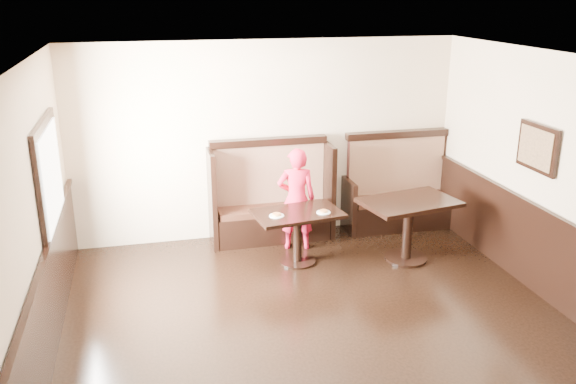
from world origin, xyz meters
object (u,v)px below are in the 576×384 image
object	(u,v)px
booth_neighbor	(397,196)
table_main	(298,224)
booth_main	(271,203)
table_neighbor	(408,216)
child	(296,199)

from	to	relation	value
booth_neighbor	table_main	distance (m)	2.02
booth_neighbor	table_main	size ratio (longest dim) A/B	1.38
booth_main	booth_neighbor	bearing A→B (deg)	-0.05
table_neighbor	child	world-z (taller)	child
table_neighbor	child	bearing A→B (deg)	140.35
booth_main	child	distance (m)	0.55
booth_main	table_neighbor	bearing A→B (deg)	-36.46
table_neighbor	child	xyz separation A→B (m)	(-1.33, 0.73, 0.09)
table_neighbor	child	distance (m)	1.52
booth_neighbor	child	size ratio (longest dim) A/B	1.15
table_neighbor	booth_main	bearing A→B (deg)	132.73
booth_neighbor	child	distance (m)	1.76
booth_main	child	xyz separation A→B (m)	(0.26, -0.45, 0.19)
table_main	child	world-z (taller)	child
booth_neighbor	child	world-z (taller)	booth_neighbor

